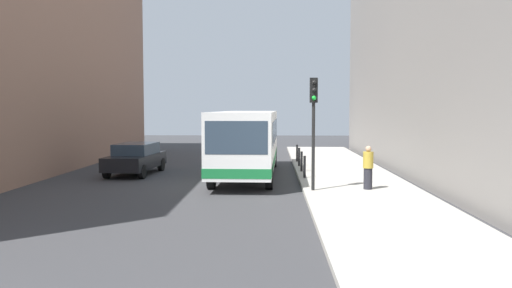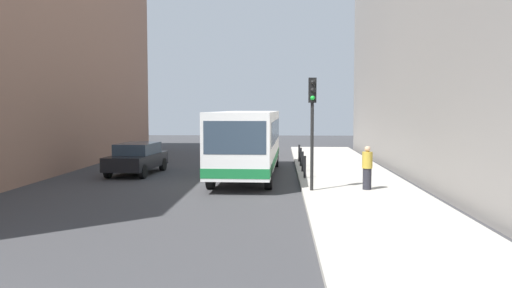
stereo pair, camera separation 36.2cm
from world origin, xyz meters
name	(u,v)px [view 1 (the left image)]	position (x,y,z in m)	size (l,w,h in m)	color
ground_plane	(221,187)	(0.00, 0.00, 0.00)	(80.00, 80.00, 0.00)	#38383A
sidewalk	(357,186)	(5.40, 0.00, 0.07)	(4.40, 40.00, 0.15)	#ADA89E
building_right	(478,15)	(11.50, 4.00, 7.44)	(7.00, 32.00, 14.89)	gray
bus	(248,139)	(0.91, 3.50, 1.73)	(2.80, 11.08, 3.00)	white
car_beside_bus	(136,158)	(-4.47, 3.98, 0.78)	(2.12, 4.52, 1.48)	black
traffic_light	(314,112)	(3.55, -1.60, 3.01)	(0.28, 0.33, 4.10)	black
bollard_near	(305,167)	(3.45, 1.85, 0.62)	(0.11, 0.11, 0.95)	black
bollard_mid	(302,161)	(3.45, 4.17, 0.62)	(0.11, 0.11, 0.95)	black
bollard_far	(299,157)	(3.45, 6.48, 0.62)	(0.11, 0.11, 0.95)	black
bollard_farthest	(297,153)	(3.45, 8.79, 0.62)	(0.11, 0.11, 0.95)	black
pedestrian_near_signal	(368,168)	(5.60, -1.30, 0.95)	(0.38, 0.38, 1.61)	#26262D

